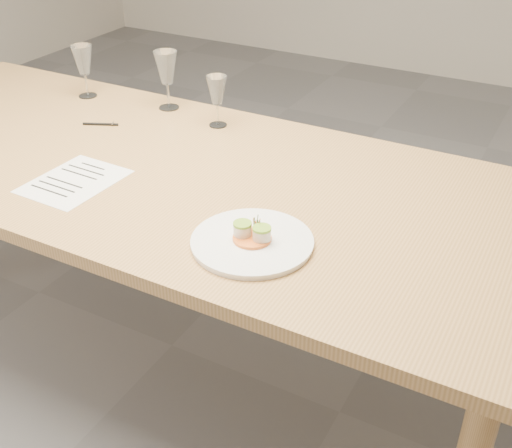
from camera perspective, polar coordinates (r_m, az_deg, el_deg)
The scene contains 8 objects.
ground at distance 2.43m, azimuth -7.48°, elevation -10.64°, with size 7.00×7.00×0.00m, color slate.
dining_table at distance 2.04m, azimuth -8.79°, elevation 3.69°, with size 2.40×1.00×0.75m.
dinner_plate at distance 1.58m, azimuth -0.34°, elevation -1.51°, with size 0.31×0.31×0.08m.
recipe_sheet at distance 1.95m, azimuth -15.86°, elevation 3.68°, with size 0.23×0.29×0.00m.
ballpoint_pen at distance 2.32m, azimuth -13.64°, elevation 8.63°, with size 0.12×0.06×0.01m.
wine_glass_0 at distance 2.56m, azimuth -15.12°, elevation 13.81°, with size 0.08×0.08×0.20m.
wine_glass_1 at distance 2.38m, azimuth -7.99°, elevation 13.50°, with size 0.08×0.08×0.21m.
wine_glass_2 at distance 2.21m, azimuth -3.49°, elevation 11.67°, with size 0.07×0.07×0.18m.
Camera 1 is at (1.13, -1.42, 1.63)m, focal length 45.00 mm.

